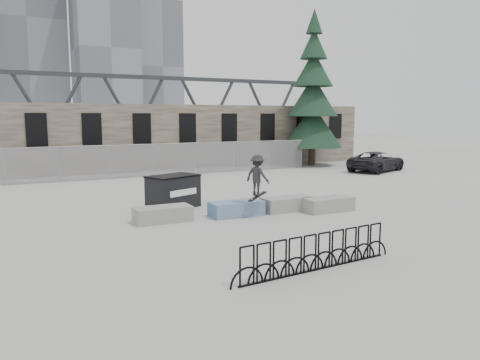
% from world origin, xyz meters
% --- Properties ---
extents(ground, '(120.00, 120.00, 0.00)m').
position_xyz_m(ground, '(0.00, 0.00, 0.00)').
color(ground, '#B2B2AD').
rests_on(ground, ground).
extents(stone_wall, '(36.00, 2.58, 4.50)m').
position_xyz_m(stone_wall, '(0.00, 16.24, 2.26)').
color(stone_wall, brown).
rests_on(stone_wall, ground).
extents(chainlink_fence, '(22.06, 0.06, 2.02)m').
position_xyz_m(chainlink_fence, '(-0.00, 12.50, 1.04)').
color(chainlink_fence, gray).
rests_on(chainlink_fence, ground).
extents(planter_far_left, '(2.00, 0.90, 0.55)m').
position_xyz_m(planter_far_left, '(-3.41, 0.15, 0.30)').
color(planter_far_left, gray).
rests_on(planter_far_left, ground).
extents(planter_center_left, '(2.00, 0.90, 0.55)m').
position_xyz_m(planter_center_left, '(-0.64, -0.13, 0.30)').
color(planter_center_left, '#3869A8').
rests_on(planter_center_left, ground).
extents(planter_center_right, '(2.00, 0.90, 0.55)m').
position_xyz_m(planter_center_right, '(1.56, -0.20, 0.30)').
color(planter_center_right, gray).
rests_on(planter_center_right, ground).
extents(planter_offset, '(2.00, 0.90, 0.55)m').
position_xyz_m(planter_offset, '(2.96, -1.02, 0.30)').
color(planter_offset, gray).
rests_on(planter_offset, ground).
extents(dumpster, '(2.36, 1.92, 1.34)m').
position_xyz_m(dumpster, '(-2.23, 2.43, 0.68)').
color(dumpster, black).
rests_on(dumpster, ground).
extents(bike_rack, '(4.93, 0.47, 0.90)m').
position_xyz_m(bike_rack, '(-1.71, -6.61, 0.44)').
color(bike_rack, black).
rests_on(bike_rack, ground).
extents(spruce_tree, '(4.46, 4.46, 11.50)m').
position_xyz_m(spruce_tree, '(12.59, 13.44, 4.84)').
color(spruce_tree, '#38281E').
rests_on(spruce_tree, ground).
extents(skyline_towers, '(58.00, 28.00, 48.00)m').
position_xyz_m(skyline_towers, '(-1.01, 93.81, 20.79)').
color(skyline_towers, slate).
rests_on(skyline_towers, ground).
extents(truss_bridge, '(70.00, 3.00, 9.80)m').
position_xyz_m(truss_bridge, '(10.00, 55.00, 4.13)').
color(truss_bridge, '#2D3033').
rests_on(truss_bridge, ground).
extents(suv, '(5.28, 3.70, 1.34)m').
position_xyz_m(suv, '(14.28, 8.31, 0.67)').
color(suv, black).
rests_on(suv, ground).
extents(skateboarder, '(0.91, 1.11, 1.69)m').
position_xyz_m(skateboarder, '(-0.13, -0.81, 1.57)').
color(skateboarder, '#252527').
rests_on(skateboarder, ground).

